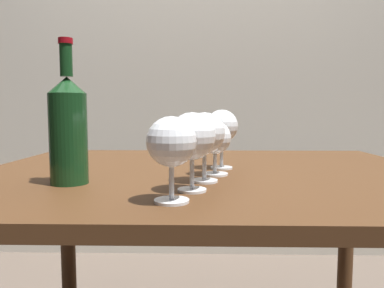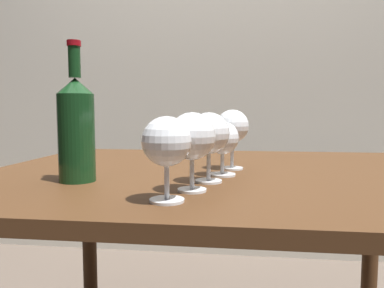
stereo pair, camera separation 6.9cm
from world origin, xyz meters
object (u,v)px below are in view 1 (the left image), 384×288
wine_glass_cabernet (215,139)px  wine_bottle (68,128)px  wine_glass_merlot (204,134)px  wine_glass_pinot (222,127)px  wine_glass_empty (192,137)px  wine_glass_rose (171,144)px

wine_glass_cabernet → wine_bottle: 0.34m
wine_glass_merlot → wine_glass_pinot: (0.05, 0.19, 0.01)m
wine_glass_merlot → wine_glass_pinot: size_ratio=0.96×
wine_glass_empty → wine_bottle: bearing=165.4°
wine_glass_pinot → wine_glass_cabernet: bearing=-102.5°
wine_glass_cabernet → wine_bottle: (-0.32, -0.11, 0.03)m
wine_glass_rose → wine_glass_pinot: bearing=73.8°
wine_glass_merlot → wine_glass_rose: bearing=-107.8°
wine_glass_empty → wine_glass_pinot: bearing=75.3°
wine_glass_rose → wine_glass_merlot: (0.06, 0.18, 0.00)m
wine_glass_empty → wine_glass_merlot: (0.02, 0.09, -0.00)m
wine_glass_pinot → wine_bottle: size_ratio=0.52×
wine_glass_cabernet → wine_glass_pinot: size_ratio=0.82×
wine_glass_merlot → wine_bottle: wine_bottle is taller
wine_glass_rose → wine_bottle: wine_bottle is taller
wine_glass_empty → wine_glass_merlot: 0.10m
wine_glass_cabernet → wine_bottle: bearing=-160.7°
wine_glass_merlot → wine_glass_pinot: bearing=75.3°
wine_glass_merlot → wine_glass_empty: bearing=-104.9°
wine_glass_merlot → wine_bottle: bearing=-175.1°
wine_glass_empty → wine_glass_cabernet: (0.05, 0.18, -0.02)m
wine_glass_rose → wine_glass_pinot: 0.38m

